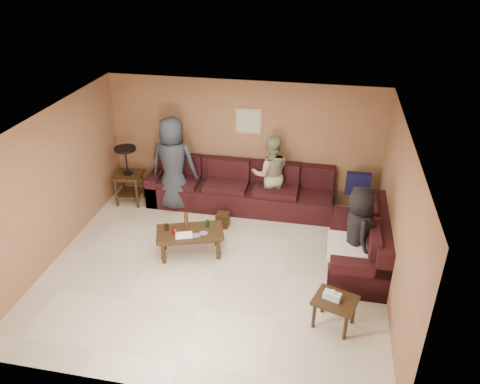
# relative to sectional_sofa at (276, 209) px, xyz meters

# --- Properties ---
(room) EXTENTS (5.60, 5.50, 2.50)m
(room) POSITION_rel_sectional_sofa_xyz_m (-0.81, -1.52, 1.34)
(room) COLOR beige
(room) RESTS_ON ground
(sectional_sofa) EXTENTS (4.65, 2.90, 0.97)m
(sectional_sofa) POSITION_rel_sectional_sofa_xyz_m (0.00, 0.00, 0.00)
(sectional_sofa) COLOR black
(sectional_sofa) RESTS_ON ground
(coffee_table) EXTENTS (1.25, 0.89, 0.75)m
(coffee_table) POSITION_rel_sectional_sofa_xyz_m (-1.33, -1.24, 0.07)
(coffee_table) COLOR #342111
(coffee_table) RESTS_ON ground
(end_table_left) EXTENTS (0.57, 0.57, 1.22)m
(end_table_left) POSITION_rel_sectional_sofa_xyz_m (-3.07, 0.29, 0.31)
(end_table_left) COLOR #342111
(end_table_left) RESTS_ON ground
(side_table_right) EXTENTS (0.69, 0.63, 0.62)m
(side_table_right) POSITION_rel_sectional_sofa_xyz_m (1.14, -2.50, 0.08)
(side_table_right) COLOR #342111
(side_table_right) RESTS_ON ground
(waste_bin) EXTENTS (0.24, 0.24, 0.27)m
(waste_bin) POSITION_rel_sectional_sofa_xyz_m (-0.98, -0.27, -0.19)
(waste_bin) COLOR #342111
(waste_bin) RESTS_ON ground
(wall_art) EXTENTS (0.52, 0.04, 0.52)m
(wall_art) POSITION_rel_sectional_sofa_xyz_m (-0.71, 0.96, 1.37)
(wall_art) COLOR tan
(wall_art) RESTS_ON ground
(person_left) EXTENTS (0.94, 0.62, 1.90)m
(person_left) POSITION_rel_sectional_sofa_xyz_m (-2.09, 0.30, 0.63)
(person_left) COLOR #282E38
(person_left) RESTS_ON ground
(person_middle) EXTENTS (0.88, 0.76, 1.57)m
(person_middle) POSITION_rel_sectional_sofa_xyz_m (-0.19, 0.56, 0.46)
(person_middle) COLOR tan
(person_middle) RESTS_ON ground
(person_right) EXTENTS (0.65, 0.85, 1.56)m
(person_right) POSITION_rel_sectional_sofa_xyz_m (1.43, -1.20, 0.45)
(person_right) COLOR black
(person_right) RESTS_ON ground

